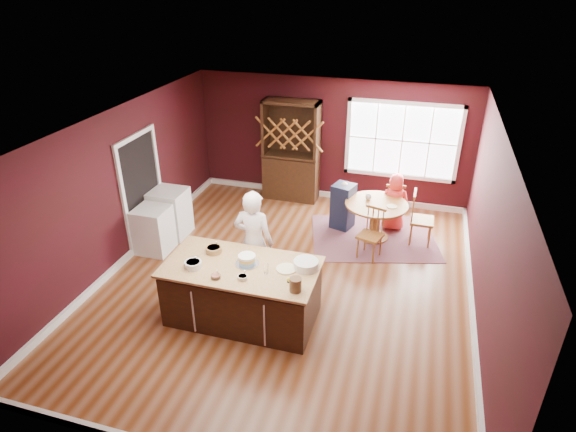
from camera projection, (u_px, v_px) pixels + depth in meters
The scene contains 28 objects.
room_shell at pixel (287, 210), 7.53m from camera, with size 7.00×7.00×7.00m.
window at pixel (402, 141), 10.04m from camera, with size 2.36×0.10×1.66m, color white, non-canonical shape.
doorway at pixel (143, 192), 8.92m from camera, with size 0.08×1.26×2.13m, color white, non-canonical shape.
kitchen_island at pixel (243, 293), 7.13m from camera, with size 2.24×1.17×0.92m.
dining_table at pixel (376, 213), 9.20m from camera, with size 1.19×1.19×0.75m.
baker at pixel (254, 242), 7.56m from camera, with size 0.65×0.43×1.77m, color silver.
layer_cake at pixel (247, 260), 6.92m from camera, with size 0.35×0.35×0.14m, color white, non-canonical shape.
bowl_blue at pixel (193, 264), 6.86m from camera, with size 0.24×0.24×0.09m, color white.
bowl_yellow at pixel (214, 250), 7.22m from camera, with size 0.24×0.24×0.09m, color #B08145.
bowl_pink at pixel (216, 277), 6.63m from camera, with size 0.14×0.14×0.05m, color silver.
bowl_olive at pixel (243, 277), 6.61m from camera, with size 0.14×0.14×0.05m, color beige.
drinking_glass at pixel (266, 269), 6.71m from camera, with size 0.08×0.08×0.15m, color white.
dinner_plate at pixel (286, 269), 6.82m from camera, with size 0.29×0.29×0.02m, color #FEFACE.
white_tub at pixel (306, 264), 6.83m from camera, with size 0.36×0.36×0.12m, color white.
stoneware_crock at pixel (295, 285), 6.34m from camera, with size 0.16×0.16×0.20m, color #40301A.
toy_figurine at pixel (289, 280), 6.53m from camera, with size 0.05×0.05×0.08m, color #FDFA1F, non-canonical shape.
rug at pixel (373, 237), 9.45m from camera, with size 2.36×1.83×0.01m, color brown.
chair_east at pixel (422, 218), 9.04m from camera, with size 0.44×0.42×1.06m, color brown, non-canonical shape.
chair_south at pixel (370, 234), 8.61m from camera, with size 0.41×0.39×0.97m, color olive, non-canonical shape.
chair_north at pixel (394, 203), 9.76m from camera, with size 0.40×0.38×0.95m, color brown, non-canonical shape.
seated_woman at pixel (395, 202), 9.53m from camera, with size 0.58×0.38×1.18m, color #F13B39.
high_chair at pixel (343, 205), 9.62m from camera, with size 0.39×0.39×0.98m, color black, non-canonical shape.
toddler at pixel (341, 189), 9.56m from camera, with size 0.18×0.14×0.26m, color #8CA5BF, non-canonical shape.
table_plate at pixel (392, 206), 8.97m from camera, with size 0.20×0.20×0.02m, color beige.
table_cup at pixel (368, 197), 9.24m from camera, with size 0.12×0.12×0.09m, color silver.
hutch at pixel (291, 151), 10.58m from camera, with size 1.22×0.51×2.24m, color #3E1F14.
washer at pixel (154, 230), 8.84m from camera, with size 0.60×0.58×0.86m, color white.
dryer at pixel (170, 213), 9.37m from camera, with size 0.65×0.63×0.94m, color silver.
Camera 1 is at (1.89, -6.44, 4.76)m, focal length 30.00 mm.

